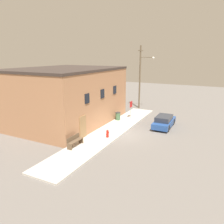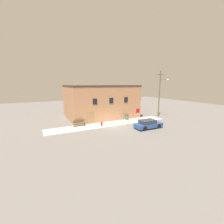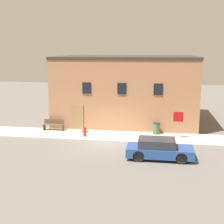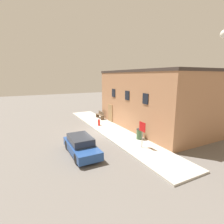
{
  "view_description": "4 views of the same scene",
  "coord_description": "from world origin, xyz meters",
  "px_view_note": "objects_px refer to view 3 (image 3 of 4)",
  "views": [
    {
      "loc": [
        -18.46,
        -8.0,
        7.47
      ],
      "look_at": [
        0.25,
        1.42,
        2.0
      ],
      "focal_mm": 35.0,
      "sensor_mm": 36.0,
      "label": 1
    },
    {
      "loc": [
        -10.33,
        -19.18,
        6.38
      ],
      "look_at": [
        0.25,
        1.42,
        2.0
      ],
      "focal_mm": 24.0,
      "sensor_mm": 36.0,
      "label": 2
    },
    {
      "loc": [
        3.78,
        -21.76,
        6.73
      ],
      "look_at": [
        0.25,
        1.42,
        2.0
      ],
      "focal_mm": 50.0,
      "sensor_mm": 36.0,
      "label": 3
    },
    {
      "loc": [
        15.39,
        -6.41,
        5.54
      ],
      "look_at": [
        0.25,
        1.42,
        2.0
      ],
      "focal_mm": 28.0,
      "sensor_mm": 36.0,
      "label": 4
    }
  ],
  "objects_px": {
    "bench": "(54,125)",
    "parked_car": "(159,149)",
    "fire_hydrant": "(85,132)",
    "stop_sign": "(178,120)",
    "trash_bin": "(156,128)"
  },
  "relations": [
    {
      "from": "stop_sign",
      "to": "fire_hydrant",
      "type": "bearing_deg",
      "value": -175.59
    },
    {
      "from": "stop_sign",
      "to": "bench",
      "type": "relative_size",
      "value": 1.2
    },
    {
      "from": "bench",
      "to": "stop_sign",
      "type": "bearing_deg",
      "value": -5.3
    },
    {
      "from": "fire_hydrant",
      "to": "parked_car",
      "type": "distance_m",
      "value": 6.83
    },
    {
      "from": "trash_bin",
      "to": "stop_sign",
      "type": "bearing_deg",
      "value": -31.06
    },
    {
      "from": "parked_car",
      "to": "fire_hydrant",
      "type": "bearing_deg",
      "value": 146.02
    },
    {
      "from": "stop_sign",
      "to": "parked_car",
      "type": "xyz_separation_m",
      "value": [
        -1.38,
        -4.36,
        -0.93
      ]
    },
    {
      "from": "fire_hydrant",
      "to": "parked_car",
      "type": "bearing_deg",
      "value": -33.98
    },
    {
      "from": "stop_sign",
      "to": "bench",
      "type": "height_order",
      "value": "stop_sign"
    },
    {
      "from": "bench",
      "to": "parked_car",
      "type": "relative_size",
      "value": 0.41
    },
    {
      "from": "trash_bin",
      "to": "parked_car",
      "type": "bearing_deg",
      "value": -87.59
    },
    {
      "from": "fire_hydrant",
      "to": "stop_sign",
      "type": "relative_size",
      "value": 0.37
    },
    {
      "from": "bench",
      "to": "parked_car",
      "type": "bearing_deg",
      "value": -31.38
    },
    {
      "from": "stop_sign",
      "to": "trash_bin",
      "type": "xyz_separation_m",
      "value": [
        -1.6,
        0.96,
        -0.96
      ]
    },
    {
      "from": "parked_car",
      "to": "trash_bin",
      "type": "bearing_deg",
      "value": 92.41
    }
  ]
}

